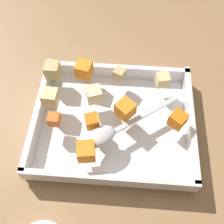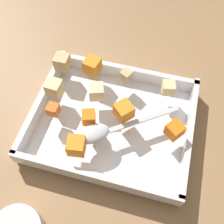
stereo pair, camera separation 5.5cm
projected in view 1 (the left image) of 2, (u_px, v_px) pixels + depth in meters
name	position (u px, v px, depth m)	size (l,w,h in m)	color
ground_plane	(120.00, 125.00, 0.61)	(4.00, 4.00, 0.00)	#936D47
baking_dish	(112.00, 123.00, 0.59)	(0.34, 0.28, 0.05)	silver
carrot_chunk_corner_nw	(124.00, 110.00, 0.55)	(0.03, 0.03, 0.03)	orange
carrot_chunk_near_right	(90.00, 121.00, 0.54)	(0.03, 0.03, 0.03)	orange
carrot_chunk_heap_side	(176.00, 119.00, 0.54)	(0.03, 0.03, 0.03)	orange
carrot_chunk_corner_se	(84.00, 151.00, 0.50)	(0.03, 0.03, 0.03)	orange
carrot_chunk_far_left	(82.00, 69.00, 0.60)	(0.03, 0.03, 0.03)	orange
carrot_chunk_near_left	(52.00, 119.00, 0.54)	(0.02, 0.02, 0.02)	orange
potato_chunk_far_right	(161.00, 80.00, 0.59)	(0.03, 0.03, 0.03)	#E0CC89
potato_chunk_mid_right	(49.00, 97.00, 0.56)	(0.03, 0.03, 0.03)	#E0CC89
potato_chunk_near_spoon	(92.00, 94.00, 0.57)	(0.03, 0.03, 0.03)	beige
potato_chunk_under_handle	(51.00, 70.00, 0.60)	(0.03, 0.03, 0.03)	tan
potato_chunk_front_center	(118.00, 74.00, 0.60)	(0.02, 0.02, 0.02)	tan
serving_spoon	(104.00, 134.00, 0.53)	(0.20, 0.15, 0.02)	silver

